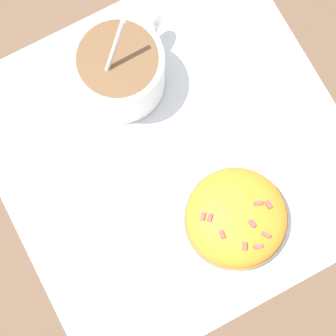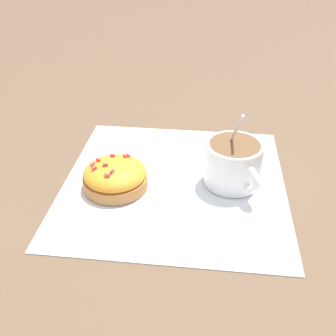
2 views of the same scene
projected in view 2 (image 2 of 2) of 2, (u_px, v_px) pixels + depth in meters
The scene contains 4 objects.
ground_plane at pixel (175, 183), 0.59m from camera, with size 3.00×3.00×0.00m, color brown.
paper_napkin at pixel (175, 182), 0.59m from camera, with size 0.36×0.36×0.00m.
coffee_cup at pixel (234, 162), 0.57m from camera, with size 0.08×0.10×0.12m.
frosted_pastry at pixel (116, 176), 0.57m from camera, with size 0.09×0.09×0.04m.
Camera 2 is at (-0.01, -0.48, 0.35)m, focal length 42.00 mm.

